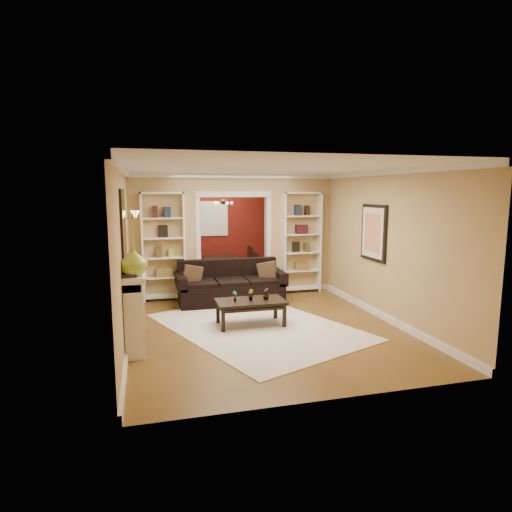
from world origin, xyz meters
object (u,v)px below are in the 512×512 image
object	(u,v)px
bookshelf_left	(164,247)
fireplace	(136,305)
bookshelf_right	(301,243)
dining_table	(224,269)
sofa	(231,282)
coffee_table	(251,313)

from	to	relation	value
bookshelf_left	fireplace	xyz separation A→B (m)	(-0.54, -2.53, -0.57)
fireplace	bookshelf_right	bearing A→B (deg)	34.80
dining_table	fireplace	bearing A→B (deg)	153.30
sofa	fireplace	bearing A→B (deg)	-133.77
bookshelf_left	coffee_table	bearing A→B (deg)	-58.21
sofa	coffee_table	world-z (taller)	sofa
fireplace	bookshelf_left	bearing A→B (deg)	77.95
bookshelf_right	fireplace	bearing A→B (deg)	-145.20
sofa	dining_table	size ratio (longest dim) A/B	1.40
sofa	fireplace	distance (m)	2.70
bookshelf_right	dining_table	distance (m)	2.45
fireplace	dining_table	size ratio (longest dim) A/B	1.06
bookshelf_right	sofa	bearing A→B (deg)	-161.88
bookshelf_left	bookshelf_right	world-z (taller)	same
bookshelf_left	bookshelf_right	xyz separation A→B (m)	(3.10, 0.00, 0.00)
sofa	bookshelf_right	bearing A→B (deg)	18.12
dining_table	coffee_table	bearing A→B (deg)	176.40
dining_table	bookshelf_right	bearing A→B (deg)	-139.14
coffee_table	dining_table	distance (m)	3.93
bookshelf_left	fireplace	world-z (taller)	bookshelf_left
bookshelf_left	dining_table	xyz separation A→B (m)	(1.60, 1.73, -0.87)
bookshelf_right	fireplace	world-z (taller)	bookshelf_right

